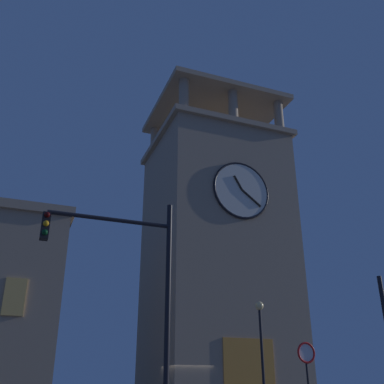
{
  "coord_description": "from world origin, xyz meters",
  "views": [
    {
      "loc": [
        9.4,
        25.46,
        1.43
      ],
      "look_at": [
        -1.58,
        -3.08,
        14.61
      ],
      "focal_mm": 42.34,
      "sensor_mm": 36.0,
      "label": 1
    }
  ],
  "objects_px": {
    "traffic_signal_near": "(131,278)",
    "street_lamp": "(261,336)",
    "no_horn_sign": "(307,360)",
    "clocktower": "(217,258)"
  },
  "relations": [
    {
      "from": "traffic_signal_near",
      "to": "street_lamp",
      "type": "distance_m",
      "value": 12.17
    },
    {
      "from": "traffic_signal_near",
      "to": "street_lamp",
      "type": "relative_size",
      "value": 1.2
    },
    {
      "from": "traffic_signal_near",
      "to": "street_lamp",
      "type": "height_order",
      "value": "traffic_signal_near"
    },
    {
      "from": "traffic_signal_near",
      "to": "no_horn_sign",
      "type": "distance_m",
      "value": 8.42
    },
    {
      "from": "street_lamp",
      "to": "no_horn_sign",
      "type": "xyz_separation_m",
      "value": [
        1.14,
        5.39,
        -1.42
      ]
    },
    {
      "from": "clocktower",
      "to": "no_horn_sign",
      "type": "height_order",
      "value": "clocktower"
    },
    {
      "from": "clocktower",
      "to": "no_horn_sign",
      "type": "xyz_separation_m",
      "value": [
        2.3,
        13.16,
        -7.44
      ]
    },
    {
      "from": "no_horn_sign",
      "to": "traffic_signal_near",
      "type": "bearing_deg",
      "value": 21.68
    },
    {
      "from": "clocktower",
      "to": "street_lamp",
      "type": "relative_size",
      "value": 4.42
    },
    {
      "from": "no_horn_sign",
      "to": "clocktower",
      "type": "bearing_deg",
      "value": -99.9
    }
  ]
}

